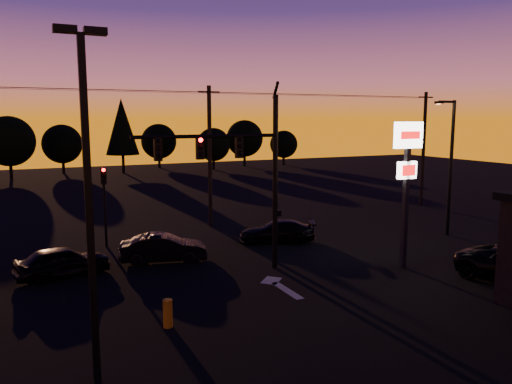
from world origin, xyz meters
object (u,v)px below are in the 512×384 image
(car_left, at_px, (63,261))
(car_right, at_px, (277,231))
(traffic_signal_mast, at_px, (243,164))
(streetlight, at_px, (450,162))
(parking_lot_light, at_px, (88,185))
(car_mid, at_px, (164,248))
(pylon_sign, at_px, (407,163))
(secondary_signal, at_px, (104,195))
(bollard, at_px, (168,313))

(car_left, xyz_separation_m, car_right, (11.48, 1.44, -0.07))
(traffic_signal_mast, relative_size, streetlight, 1.07)
(parking_lot_light, bearing_deg, streetlight, 21.65)
(traffic_signal_mast, relative_size, car_right, 2.01)
(car_mid, bearing_deg, pylon_sign, -105.51)
(secondary_signal, relative_size, bollard, 4.53)
(secondary_signal, bearing_deg, pylon_sign, -39.77)
(secondary_signal, xyz_separation_m, pylon_sign, (12.00, -9.99, 2.05))
(secondary_signal, bearing_deg, car_mid, -64.24)
(pylon_sign, relative_size, bollard, 7.08)
(streetlight, height_order, car_left, streetlight)
(traffic_signal_mast, distance_m, parking_lot_light, 10.19)
(traffic_signal_mast, relative_size, parking_lot_light, 0.94)
(pylon_sign, relative_size, car_mid, 1.63)
(car_left, distance_m, car_right, 11.57)
(traffic_signal_mast, distance_m, secondary_signal, 9.19)
(car_mid, bearing_deg, parking_lot_light, 170.40)
(pylon_sign, relative_size, car_left, 1.69)
(streetlight, bearing_deg, traffic_signal_mast, -173.86)
(pylon_sign, xyz_separation_m, streetlight, (6.91, 4.00, -0.49))
(bollard, height_order, car_left, car_left)
(streetlight, distance_m, bollard, 20.07)
(car_left, xyz_separation_m, car_mid, (4.63, 0.34, 0.00))
(car_right, bearing_deg, secondary_signal, -87.20)
(secondary_signal, relative_size, car_mid, 1.04)
(secondary_signal, xyz_separation_m, car_left, (-2.57, -4.60, -2.18))
(car_mid, relative_size, car_right, 0.98)
(parking_lot_light, height_order, car_right, parking_lot_light)
(secondary_signal, height_order, pylon_sign, pylon_sign)
(secondary_signal, distance_m, parking_lot_light, 14.90)
(bollard, relative_size, car_left, 0.24)
(traffic_signal_mast, xyz_separation_m, car_mid, (-2.84, 3.23, -4.25))
(traffic_signal_mast, height_order, car_right, traffic_signal_mast)
(car_mid, bearing_deg, car_right, -66.45)
(streetlight, height_order, car_mid, streetlight)
(secondary_signal, bearing_deg, car_right, -19.54)
(parking_lot_light, distance_m, car_right, 16.73)
(traffic_signal_mast, bearing_deg, bollard, -137.07)
(parking_lot_light, xyz_separation_m, pylon_sign, (14.50, 4.50, -0.36))
(traffic_signal_mast, bearing_deg, parking_lot_light, -136.63)
(streetlight, xyz_separation_m, car_left, (-21.48, 1.39, -3.73))
(traffic_signal_mast, xyz_separation_m, parking_lot_light, (-7.40, -6.99, 0.33))
(streetlight, relative_size, car_mid, 1.92)
(car_left, bearing_deg, bollard, -170.99)
(streetlight, relative_size, car_left, 1.99)
(pylon_sign, xyz_separation_m, bollard, (-11.85, -1.93, -4.43))
(secondary_signal, height_order, car_left, secondary_signal)
(traffic_signal_mast, bearing_deg, car_left, 158.84)
(streetlight, xyz_separation_m, car_right, (-10.00, 2.82, -3.80))
(bollard, distance_m, car_right, 12.39)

